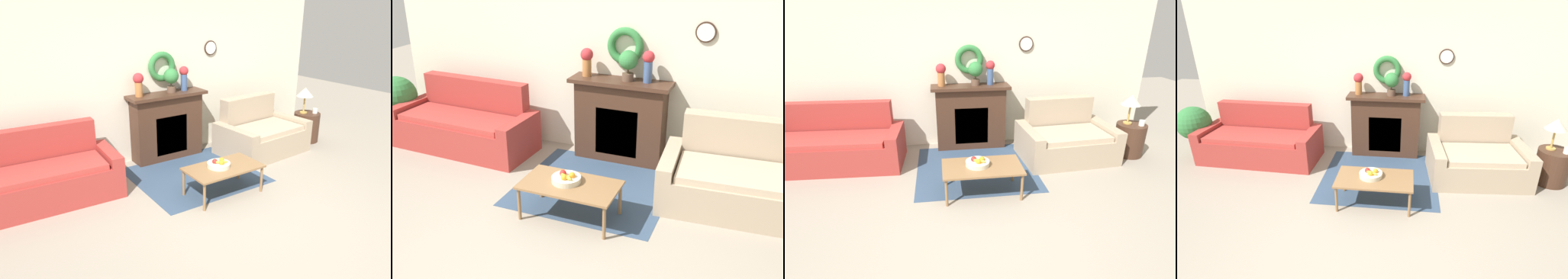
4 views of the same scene
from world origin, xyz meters
TOP-DOWN VIEW (x-y plane):
  - ground_plane at (0.00, 0.00)m, footprint 16.00×16.00m
  - floor_rug at (0.12, 1.69)m, footprint 1.80×1.68m
  - wall_back at (0.00, 2.76)m, footprint 6.80×0.16m
  - fireplace at (0.14, 2.56)m, footprint 1.33×0.41m
  - couch_left at (-2.03, 2.11)m, footprint 2.07×0.93m
  - loveseat_right at (1.64, 1.91)m, footprint 1.54×1.07m
  - coffee_table at (0.12, 0.98)m, footprint 1.04×0.58m
  - fruit_bowl at (0.07, 1.01)m, footprint 0.31×0.31m
  - side_table_by_loveseat at (2.75, 1.84)m, footprint 0.48×0.48m
  - table_lamp at (2.69, 1.89)m, footprint 0.30×0.30m
  - mug at (2.86, 1.76)m, footprint 0.09×0.09m
  - vase_on_mantel_left at (-0.34, 2.56)m, footprint 0.17×0.17m
  - vase_on_mantel_right at (0.48, 2.56)m, footprint 0.15×0.15m
  - potted_plant_on_mantel at (0.23, 2.54)m, footprint 0.24×0.24m

SIDE VIEW (x-z plane):
  - ground_plane at x=0.00m, z-range 0.00..0.00m
  - floor_rug at x=0.12m, z-range 0.00..0.01m
  - side_table_by_loveseat at x=2.75m, z-range 0.00..0.54m
  - loveseat_right at x=1.64m, z-range -0.16..0.78m
  - couch_left at x=-2.03m, z-range -0.15..0.80m
  - coffee_table at x=0.12m, z-range 0.16..0.57m
  - fruit_bowl at x=0.07m, z-range 0.38..0.50m
  - fireplace at x=0.14m, z-range 0.01..1.12m
  - mug at x=2.86m, z-range 0.54..0.63m
  - table_lamp at x=2.69m, z-range 0.69..1.17m
  - vase_on_mantel_left at x=-0.34m, z-range 1.15..1.51m
  - vase_on_mantel_right at x=0.48m, z-range 1.15..1.55m
  - wall_back at x=0.00m, z-range 0.00..2.70m
  - potted_plant_on_mantel at x=0.23m, z-range 1.16..1.55m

